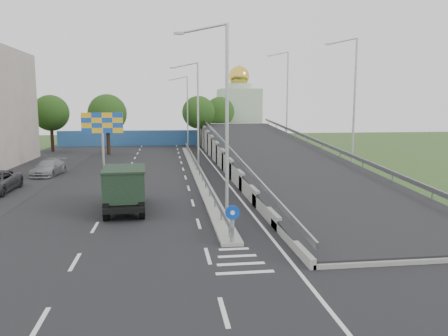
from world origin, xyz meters
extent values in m
plane|color=#2D4C1E|center=(0.00, 0.00, 0.00)|extent=(160.00, 160.00, 0.00)
cube|color=black|center=(-3.00, 20.00, 0.00)|extent=(26.00, 90.00, 0.04)
cube|color=black|center=(-16.00, 20.00, 0.00)|extent=(8.00, 90.00, 0.05)
cube|color=gray|center=(0.00, 24.00, 0.10)|extent=(1.00, 44.00, 0.20)
cube|color=gray|center=(12.30, 24.00, 2.35)|extent=(0.10, 50.00, 0.32)
cube|color=gray|center=(2.80, 24.00, 2.35)|extent=(0.10, 50.00, 0.32)
cube|color=gray|center=(0.00, 24.00, 0.75)|extent=(0.08, 44.00, 0.32)
cylinder|color=gray|center=(0.00, 24.00, 0.50)|extent=(0.09, 0.09, 0.60)
cylinder|color=black|center=(0.00, 2.20, 0.80)|extent=(0.20, 0.20, 1.20)
cylinder|color=#0C3FBF|center=(0.00, 2.12, 1.55)|extent=(0.64, 0.05, 0.64)
cylinder|color=white|center=(0.00, 2.09, 1.55)|extent=(0.20, 0.03, 0.20)
cylinder|color=#B2B5B7|center=(0.30, 6.00, 5.20)|extent=(0.18, 0.18, 10.00)
cylinder|color=#B2B5B7|center=(-0.90, 6.00, 9.95)|extent=(2.57, 0.12, 0.66)
cube|color=#B2B5B7|center=(-2.10, 6.00, 9.70)|extent=(0.50, 0.18, 0.12)
cylinder|color=#B2B5B7|center=(0.30, 26.00, 5.20)|extent=(0.18, 0.18, 10.00)
cylinder|color=#B2B5B7|center=(-0.90, 26.00, 9.95)|extent=(2.57, 0.12, 0.66)
cube|color=#B2B5B7|center=(-2.10, 26.00, 9.70)|extent=(0.50, 0.18, 0.12)
cylinder|color=#B2B5B7|center=(0.30, 46.00, 5.20)|extent=(0.18, 0.18, 10.00)
cylinder|color=#B2B5B7|center=(-0.90, 46.00, 9.95)|extent=(2.57, 0.12, 0.66)
cube|color=#B2B5B7|center=(-2.10, 46.00, 9.70)|extent=(0.50, 0.18, 0.12)
cube|color=#2B5D9F|center=(-4.00, 52.00, 1.20)|extent=(30.00, 0.50, 2.40)
cube|color=#B2CCAD|center=(10.00, 60.00, 4.50)|extent=(7.00, 7.00, 9.00)
cylinder|color=#B2CCAD|center=(10.00, 60.00, 9.50)|extent=(4.40, 4.40, 1.00)
sphere|color=gold|center=(10.00, 60.00, 11.20)|extent=(3.60, 3.60, 3.60)
cone|color=gold|center=(10.00, 60.00, 13.20)|extent=(0.30, 0.30, 1.20)
cylinder|color=#B2B5B7|center=(-9.00, 28.00, 2.00)|extent=(0.24, 0.24, 4.00)
cube|color=yellow|center=(-9.00, 28.00, 4.50)|extent=(4.00, 0.20, 2.00)
cylinder|color=black|center=(-10.00, 40.00, 2.00)|extent=(0.44, 0.44, 4.00)
sphere|color=#1F4011|center=(-10.00, 40.00, 5.20)|extent=(4.80, 4.80, 4.80)
cylinder|color=black|center=(2.00, 48.00, 2.00)|extent=(0.44, 0.44, 4.00)
sphere|color=#1F4011|center=(2.00, 48.00, 5.20)|extent=(4.80, 4.80, 4.80)
cylinder|color=black|center=(-18.00, 45.00, 2.00)|extent=(0.44, 0.44, 4.00)
sphere|color=#1F4011|center=(-18.00, 45.00, 5.20)|extent=(4.80, 4.80, 4.80)
cylinder|color=black|center=(6.00, 55.00, 2.00)|extent=(0.44, 0.44, 4.00)
sphere|color=#1F4011|center=(6.00, 55.00, 5.20)|extent=(4.80, 4.80, 4.80)
cylinder|color=black|center=(-6.32, 11.52, 0.52)|extent=(0.39, 1.06, 1.04)
cylinder|color=black|center=(-4.44, 11.62, 0.52)|extent=(0.39, 1.06, 1.04)
cylinder|color=black|center=(-6.27, 10.67, 0.52)|extent=(0.39, 1.06, 1.04)
cylinder|color=black|center=(-4.39, 10.78, 0.52)|extent=(0.39, 1.06, 1.04)
cylinder|color=black|center=(-6.09, 7.37, 0.52)|extent=(0.39, 1.06, 1.04)
cylinder|color=black|center=(-4.21, 7.48, 0.52)|extent=(0.39, 1.06, 1.04)
cube|color=black|center=(-5.27, 9.59, 0.66)|extent=(2.49, 5.97, 0.28)
cube|color=#096364|center=(-5.39, 11.81, 1.61)|extent=(2.25, 1.63, 1.61)
cube|color=black|center=(-5.43, 12.53, 2.03)|extent=(1.79, 0.16, 0.66)
cube|color=black|center=(-5.44, 12.61, 0.61)|extent=(2.18, 0.26, 0.47)
cube|color=black|center=(-5.24, 9.03, 1.70)|extent=(2.46, 3.71, 1.70)
cube|color=black|center=(-5.24, 9.03, 2.60)|extent=(2.56, 3.81, 0.11)
imported|color=gray|center=(-13.20, 23.86, 0.70)|extent=(2.54, 5.02, 1.40)
camera|label=1|loc=(-2.83, -16.25, 6.18)|focal=35.00mm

